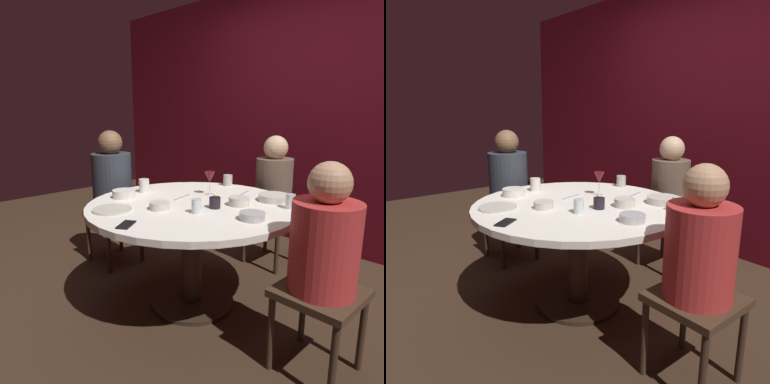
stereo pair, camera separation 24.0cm
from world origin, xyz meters
The scene contains 21 objects.
ground_plane centered at (0.00, 0.00, 0.00)m, with size 8.00×8.00×0.00m, color #382619.
back_wall centered at (0.00, 1.71, 1.30)m, with size 6.00×0.10×2.60m, color maroon.
dining_table centered at (0.00, 0.00, 0.60)m, with size 1.42×1.42×0.74m.
seated_diner_left centered at (-1.00, 0.00, 0.73)m, with size 0.40×0.40×1.19m.
seated_diner_back centered at (0.00, 0.99, 0.71)m, with size 0.40×0.40×1.15m.
seated_diner_right centered at (0.94, 0.00, 0.71)m, with size 0.40×0.40×1.13m.
candle_holder centered at (0.18, 0.03, 0.78)m, with size 0.07×0.07×0.09m.
wine_glass centered at (-0.08, 0.26, 0.87)m, with size 0.08×0.08×0.18m.
dinner_plate centered at (-0.23, -0.48, 0.75)m, with size 0.25×0.25×0.01m, color beige.
cell_phone centered at (0.07, -0.58, 0.75)m, with size 0.07×0.14×0.01m, color black.
bowl_serving_large centered at (0.50, 0.00, 0.77)m, with size 0.15×0.15×0.05m, color #B7B7BC.
bowl_salad_center centered at (-0.04, -0.25, 0.77)m, with size 0.13×0.13×0.05m, color beige.
bowl_small_white centered at (-0.45, -0.24, 0.77)m, with size 0.16×0.16×0.06m, color silver.
bowl_sauce_side centered at (0.35, 0.46, 0.77)m, with size 0.22×0.22×0.05m, color beige.
bowl_rice_portion centered at (0.25, 0.19, 0.77)m, with size 0.14×0.14×0.06m, color beige.
cup_near_candle centered at (-0.20, 0.61, 0.79)m, with size 0.07×0.07×0.09m, color #B2ADA3.
cup_by_left_diner centered at (0.18, -0.14, 0.79)m, with size 0.06×0.06×0.09m, color silver.
cup_by_right_diner centered at (-0.50, -0.03, 0.79)m, with size 0.08×0.08×0.10m, color silver.
cup_center_front centered at (0.53, 0.36, 0.79)m, with size 0.06×0.06×0.09m, color silver.
fork_near_plate centered at (0.08, 0.47, 0.75)m, with size 0.02×0.18×0.01m, color #B7B7BC.
knife_near_plate centered at (-0.16, 0.06, 0.75)m, with size 0.02×0.18×0.01m, color #B7B7BC.
Camera 2 is at (1.83, -1.45, 1.38)m, focal length 33.41 mm.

